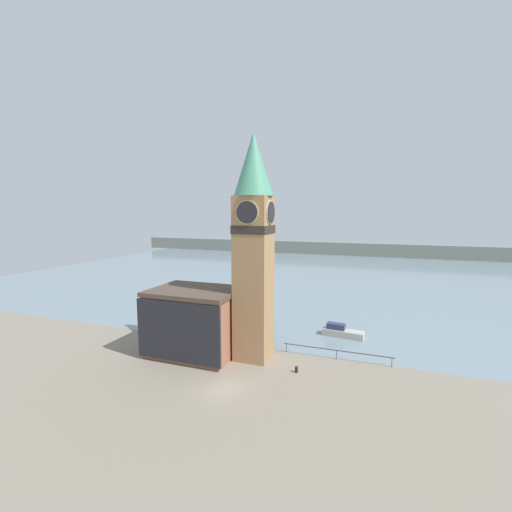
{
  "coord_description": "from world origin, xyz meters",
  "views": [
    {
      "loc": [
        13.49,
        -27.79,
        16.71
      ],
      "look_at": [
        1.27,
        5.87,
        12.17
      ],
      "focal_mm": 24.0,
      "sensor_mm": 36.0,
      "label": 1
    }
  ],
  "objects_px": {
    "clock_tower": "(254,242)",
    "boat_near": "(342,332)",
    "mooring_bollard_near": "(296,369)",
    "pier_building": "(195,321)"
  },
  "relations": [
    {
      "from": "pier_building",
      "to": "boat_near",
      "type": "distance_m",
      "value": 19.99
    },
    {
      "from": "pier_building",
      "to": "boat_near",
      "type": "relative_size",
      "value": 1.84
    },
    {
      "from": "mooring_bollard_near",
      "to": "clock_tower",
      "type": "bearing_deg",
      "value": 160.1
    },
    {
      "from": "boat_near",
      "to": "pier_building",
      "type": "bearing_deg",
      "value": -137.97
    },
    {
      "from": "clock_tower",
      "to": "mooring_bollard_near",
      "type": "bearing_deg",
      "value": -19.9
    },
    {
      "from": "boat_near",
      "to": "clock_tower",
      "type": "bearing_deg",
      "value": -124.16
    },
    {
      "from": "clock_tower",
      "to": "pier_building",
      "type": "relative_size",
      "value": 2.46
    },
    {
      "from": "clock_tower",
      "to": "mooring_bollard_near",
      "type": "distance_m",
      "value": 14.39
    },
    {
      "from": "clock_tower",
      "to": "boat_near",
      "type": "bearing_deg",
      "value": 49.82
    },
    {
      "from": "pier_building",
      "to": "boat_near",
      "type": "height_order",
      "value": "pier_building"
    }
  ]
}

